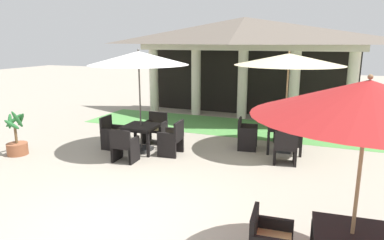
{
  "coord_description": "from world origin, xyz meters",
  "views": [
    {
      "loc": [
        3.13,
        -4.45,
        3.02
      ],
      "look_at": [
        0.08,
        3.25,
        1.12
      ],
      "focal_mm": 32.26,
      "sensor_mm": 36.0,
      "label": 1
    }
  ],
  "objects_px": {
    "patio_chair_near_foreground_west": "(112,134)",
    "patio_chair_near_foreground_south": "(124,146)",
    "patio_umbrella_mid_right": "(368,100)",
    "patio_umbrella_mid_left": "(289,60)",
    "patio_umbrella_near_foreground": "(139,59)",
    "patio_chair_near_foreground_north": "(155,129)",
    "patio_chair_near_foreground_east": "(172,139)",
    "patio_chair_mid_left_north": "(283,128)",
    "patio_table_near_foreground": "(141,129)",
    "patio_table_mid_left": "(285,129)",
    "potted_palm_left_edge": "(17,143)",
    "patio_chair_mid_left_south": "(285,148)",
    "patio_chair_mid_left_west": "(247,134)"
  },
  "relations": [
    {
      "from": "patio_chair_near_foreground_south",
      "to": "patio_chair_near_foreground_north",
      "type": "bearing_deg",
      "value": 90.0
    },
    {
      "from": "patio_chair_near_foreground_east",
      "to": "patio_chair_near_foreground_south",
      "type": "relative_size",
      "value": 1.07
    },
    {
      "from": "patio_chair_near_foreground_east",
      "to": "patio_table_near_foreground",
      "type": "bearing_deg",
      "value": 90.0
    },
    {
      "from": "patio_chair_mid_left_north",
      "to": "patio_umbrella_mid_right",
      "type": "height_order",
      "value": "patio_umbrella_mid_right"
    },
    {
      "from": "patio_umbrella_near_foreground",
      "to": "patio_chair_near_foreground_east",
      "type": "bearing_deg",
      "value": 2.48
    },
    {
      "from": "patio_chair_near_foreground_west",
      "to": "potted_palm_left_edge",
      "type": "relative_size",
      "value": 0.73
    },
    {
      "from": "patio_table_near_foreground",
      "to": "potted_palm_left_edge",
      "type": "bearing_deg",
      "value": -153.16
    },
    {
      "from": "patio_umbrella_mid_left",
      "to": "patio_chair_near_foreground_north",
      "type": "bearing_deg",
      "value": -172.03
    },
    {
      "from": "patio_umbrella_mid_right",
      "to": "potted_palm_left_edge",
      "type": "xyz_separation_m",
      "value": [
        -8.12,
        2.33,
        -2.05
      ]
    },
    {
      "from": "patio_chair_mid_left_south",
      "to": "potted_palm_left_edge",
      "type": "height_order",
      "value": "potted_palm_left_edge"
    },
    {
      "from": "patio_umbrella_mid_left",
      "to": "potted_palm_left_edge",
      "type": "relative_size",
      "value": 2.29
    },
    {
      "from": "patio_table_mid_left",
      "to": "potted_palm_left_edge",
      "type": "height_order",
      "value": "potted_palm_left_edge"
    },
    {
      "from": "patio_chair_mid_left_south",
      "to": "potted_palm_left_edge",
      "type": "bearing_deg",
      "value": -172.52
    },
    {
      "from": "patio_umbrella_mid_right",
      "to": "patio_chair_near_foreground_west",
      "type": "bearing_deg",
      "value": 147.96
    },
    {
      "from": "patio_umbrella_near_foreground",
      "to": "patio_chair_mid_left_north",
      "type": "height_order",
      "value": "patio_umbrella_near_foreground"
    },
    {
      "from": "patio_chair_mid_left_west",
      "to": "patio_table_mid_left",
      "type": "bearing_deg",
      "value": 90.0
    },
    {
      "from": "patio_chair_near_foreground_west",
      "to": "patio_chair_near_foreground_south",
      "type": "relative_size",
      "value": 1.04
    },
    {
      "from": "patio_umbrella_near_foreground",
      "to": "patio_chair_near_foreground_north",
      "type": "bearing_deg",
      "value": 92.48
    },
    {
      "from": "patio_umbrella_near_foreground",
      "to": "patio_chair_near_foreground_south",
      "type": "distance_m",
      "value": 2.33
    },
    {
      "from": "patio_chair_near_foreground_east",
      "to": "patio_umbrella_mid_left",
      "type": "relative_size",
      "value": 0.33
    },
    {
      "from": "patio_chair_near_foreground_north",
      "to": "patio_umbrella_mid_right",
      "type": "xyz_separation_m",
      "value": [
        5.18,
        -4.77,
        1.97
      ]
    },
    {
      "from": "patio_chair_near_foreground_east",
      "to": "potted_palm_left_edge",
      "type": "xyz_separation_m",
      "value": [
        -3.91,
        -1.55,
        -0.11
      ]
    },
    {
      "from": "patio_chair_near_foreground_north",
      "to": "patio_table_near_foreground",
      "type": "bearing_deg",
      "value": 90.0
    },
    {
      "from": "patio_chair_near_foreground_north",
      "to": "patio_chair_near_foreground_east",
      "type": "bearing_deg",
      "value": 134.99
    },
    {
      "from": "patio_chair_near_foreground_east",
      "to": "potted_palm_left_edge",
      "type": "height_order",
      "value": "potted_palm_left_edge"
    },
    {
      "from": "patio_umbrella_near_foreground",
      "to": "patio_umbrella_mid_left",
      "type": "height_order",
      "value": "patio_umbrella_near_foreground"
    },
    {
      "from": "patio_chair_near_foreground_south",
      "to": "potted_palm_left_edge",
      "type": "distance_m",
      "value": 3.08
    },
    {
      "from": "patio_chair_near_foreground_north",
      "to": "patio_chair_near_foreground_west",
      "type": "distance_m",
      "value": 1.31
    },
    {
      "from": "patio_table_near_foreground",
      "to": "patio_chair_mid_left_north",
      "type": "bearing_deg",
      "value": 34.91
    },
    {
      "from": "patio_umbrella_mid_left",
      "to": "patio_umbrella_mid_right",
      "type": "relative_size",
      "value": 1.08
    },
    {
      "from": "patio_table_near_foreground",
      "to": "patio_chair_near_foreground_east",
      "type": "relative_size",
      "value": 0.98
    },
    {
      "from": "patio_table_near_foreground",
      "to": "potted_palm_left_edge",
      "type": "distance_m",
      "value": 3.35
    },
    {
      "from": "patio_umbrella_mid_left",
      "to": "patio_umbrella_near_foreground",
      "type": "bearing_deg",
      "value": -158.59
    },
    {
      "from": "patio_table_near_foreground",
      "to": "patio_chair_mid_left_north",
      "type": "xyz_separation_m",
      "value": [
        3.56,
        2.48,
        -0.22
      ]
    },
    {
      "from": "patio_table_mid_left",
      "to": "patio_umbrella_near_foreground",
      "type": "bearing_deg",
      "value": -158.59
    },
    {
      "from": "patio_chair_near_foreground_north",
      "to": "patio_chair_mid_left_west",
      "type": "relative_size",
      "value": 1.03
    },
    {
      "from": "patio_table_near_foreground",
      "to": "patio_umbrella_near_foreground",
      "type": "relative_size",
      "value": 0.33
    },
    {
      "from": "patio_chair_near_foreground_south",
      "to": "patio_chair_mid_left_north",
      "type": "height_order",
      "value": "patio_chair_mid_left_north"
    },
    {
      "from": "potted_palm_left_edge",
      "to": "patio_umbrella_mid_right",
      "type": "bearing_deg",
      "value": -16.02
    },
    {
      "from": "patio_chair_near_foreground_east",
      "to": "patio_umbrella_mid_left",
      "type": "distance_m",
      "value": 3.75
    },
    {
      "from": "patio_chair_near_foreground_south",
      "to": "patio_table_mid_left",
      "type": "height_order",
      "value": "patio_chair_near_foreground_south"
    },
    {
      "from": "patio_chair_near_foreground_north",
      "to": "patio_chair_mid_left_north",
      "type": "relative_size",
      "value": 0.99
    },
    {
      "from": "patio_chair_near_foreground_east",
      "to": "patio_umbrella_mid_right",
      "type": "bearing_deg",
      "value": -135.1
    },
    {
      "from": "patio_chair_near_foreground_east",
      "to": "patio_chair_mid_left_north",
      "type": "height_order",
      "value": "patio_chair_near_foreground_east"
    },
    {
      "from": "patio_table_near_foreground",
      "to": "patio_chair_near_foreground_east",
      "type": "height_order",
      "value": "patio_chair_near_foreground_east"
    },
    {
      "from": "patio_table_mid_left",
      "to": "patio_umbrella_mid_left",
      "type": "bearing_deg",
      "value": 75.96
    },
    {
      "from": "patio_umbrella_mid_right",
      "to": "patio_table_mid_left",
      "type": "bearing_deg",
      "value": 105.21
    },
    {
      "from": "patio_chair_near_foreground_south",
      "to": "patio_table_mid_left",
      "type": "xyz_separation_m",
      "value": [
        3.67,
        2.38,
        0.24
      ]
    },
    {
      "from": "patio_chair_near_foreground_south",
      "to": "patio_umbrella_mid_right",
      "type": "relative_size",
      "value": 0.33
    },
    {
      "from": "patio_table_near_foreground",
      "to": "patio_chair_near_foreground_east",
      "type": "xyz_separation_m",
      "value": [
        0.93,
        0.04,
        -0.21
      ]
    }
  ]
}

